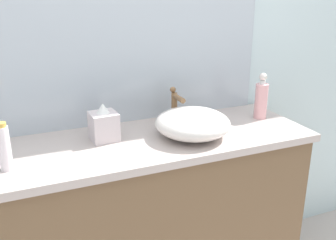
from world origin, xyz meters
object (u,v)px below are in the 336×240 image
at_px(sink_basin, 193,123).
at_px(tissue_box, 104,125).
at_px(soap_dispenser, 261,99).
at_px(lotion_bottle, 4,147).

distance_m(sink_basin, tissue_box, 0.38).
height_order(soap_dispenser, lotion_bottle, soap_dispenser).
bearing_deg(lotion_bottle, tissue_box, 19.73).
bearing_deg(sink_basin, soap_dispenser, 11.55).
xyz_separation_m(sink_basin, soap_dispenser, (0.41, 0.08, 0.04)).
bearing_deg(soap_dispenser, sink_basin, -168.45).
xyz_separation_m(sink_basin, tissue_box, (-0.37, 0.11, 0.01)).
distance_m(sink_basin, soap_dispenser, 0.42).
height_order(sink_basin, soap_dispenser, soap_dispenser).
relative_size(lotion_bottle, tissue_box, 1.11).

